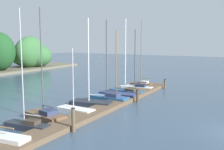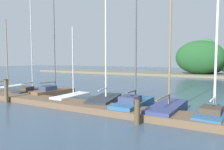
# 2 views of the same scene
# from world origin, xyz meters

# --- Properties ---
(dock_pier) EXTENTS (29.31, 1.80, 0.35)m
(dock_pier) POSITION_xyz_m (0.00, 10.59, 0.17)
(dock_pier) COLOR brown
(dock_pier) RESTS_ON ground
(sailboat_3) EXTENTS (1.25, 3.49, 7.96)m
(sailboat_3) POSITION_xyz_m (-6.03, 12.54, 0.37)
(sailboat_3) COLOR #232833
(sailboat_3) RESTS_ON ground
(sailboat_4) EXTENTS (1.99, 3.86, 8.28)m
(sailboat_4) POSITION_xyz_m (-3.88, 12.94, 0.39)
(sailboat_4) COLOR brown
(sailboat_4) RESTS_ON ground
(sailboat_5) EXTENTS (1.15, 3.38, 5.30)m
(sailboat_5) POSITION_xyz_m (-1.28, 12.17, 0.28)
(sailboat_5) COLOR white
(sailboat_5) RESTS_ON ground
(sailboat_6) EXTENTS (2.09, 4.01, 7.87)m
(sailboat_6) POSITION_xyz_m (1.33, 12.41, 0.36)
(sailboat_6) COLOR #232833
(sailboat_6) RESTS_ON ground
(sailboat_7) EXTENTS (1.35, 4.14, 7.83)m
(sailboat_7) POSITION_xyz_m (3.64, 11.85, 0.41)
(sailboat_7) COLOR #285684
(sailboat_7) RESTS_ON ground
(sailboat_8) EXTENTS (1.53, 4.30, 6.97)m
(sailboat_8) POSITION_xyz_m (5.62, 11.93, 0.34)
(sailboat_8) COLOR navy
(sailboat_8) RESTS_ON ground
(sailboat_9) EXTENTS (1.63, 4.30, 8.23)m
(sailboat_9) POSITION_xyz_m (7.86, 11.96, 0.42)
(sailboat_9) COLOR #285684
(sailboat_9) RESTS_ON ground
(sailboat_10) EXTENTS (1.26, 4.07, 7.16)m
(sailboat_10) POSITION_xyz_m (10.56, 12.03, 0.41)
(sailboat_10) COLOR white
(sailboat_10) RESTS_ON ground
(sailboat_11) EXTENTS (1.19, 2.96, 8.40)m
(sailboat_11) POSITION_xyz_m (13.33, 12.50, 0.42)
(sailboat_11) COLOR brown
(sailboat_11) RESTS_ON ground
(mooring_piling_1) EXTENTS (0.27, 0.27, 1.60)m
(mooring_piling_1) POSITION_xyz_m (-4.88, 9.48, 0.81)
(mooring_piling_1) COLOR brown
(mooring_piling_1) RESTS_ON ground
(mooring_piling_2) EXTENTS (0.29, 0.29, 1.22)m
(mooring_piling_2) POSITION_xyz_m (4.85, 9.29, 0.62)
(mooring_piling_2) COLOR #4C3D28
(mooring_piling_2) RESTS_ON ground
(mooring_piling_3) EXTENTS (0.30, 0.30, 1.16)m
(mooring_piling_3) POSITION_xyz_m (13.21, 9.35, 0.58)
(mooring_piling_3) COLOR brown
(mooring_piling_3) RESTS_ON ground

